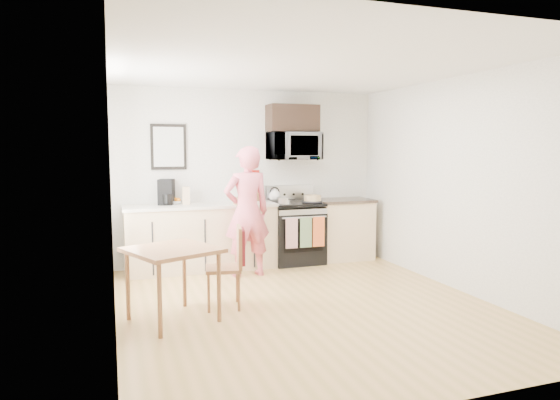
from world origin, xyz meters
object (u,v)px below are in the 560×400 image
object	(u,v)px
range	(296,234)
dining_table	(172,257)
microwave	(294,146)
person	(247,212)
chair	(235,255)
cake	(313,199)

from	to	relation	value
range	dining_table	xyz separation A→B (m)	(-2.07, -2.01, 0.22)
range	microwave	bearing A→B (deg)	90.06
microwave	person	size ratio (longest dim) A/B	0.43
person	dining_table	xyz separation A→B (m)	(-1.17, -1.48, -0.22)
range	chair	distance (m)	2.25
range	cake	bearing A→B (deg)	-21.12
cake	range	bearing A→B (deg)	158.88
microwave	dining_table	distance (m)	3.16
dining_table	chair	size ratio (longest dim) A/B	1.02
cake	dining_table	bearing A→B (deg)	-140.25
microwave	cake	bearing A→B (deg)	-39.76
dining_table	cake	bearing A→B (deg)	39.75
chair	person	bearing A→B (deg)	79.73
chair	dining_table	bearing A→B (deg)	-150.75
microwave	cake	xyz separation A→B (m)	(0.23, -0.20, -0.79)
person	chair	xyz separation A→B (m)	(-0.48, -1.25, -0.31)
person	chair	bearing A→B (deg)	64.61
person	chair	distance (m)	1.37
dining_table	microwave	bearing A→B (deg)	45.57
person	dining_table	bearing A→B (deg)	47.25
range	dining_table	world-z (taller)	range
range	person	size ratio (longest dim) A/B	0.66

